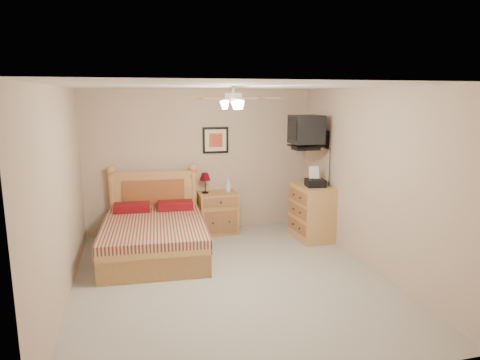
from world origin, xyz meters
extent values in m
plane|color=gray|center=(0.00, 0.00, 0.00)|extent=(4.50, 4.50, 0.00)
cube|color=white|center=(0.00, 0.00, 2.50)|extent=(4.00, 4.50, 0.04)
cube|color=tan|center=(0.00, 2.25, 1.25)|extent=(4.00, 0.04, 2.50)
cube|color=tan|center=(0.00, -2.25, 1.25)|extent=(4.00, 0.04, 2.50)
cube|color=tan|center=(-2.00, 0.00, 1.25)|extent=(0.04, 4.50, 2.50)
cube|color=tan|center=(2.00, 0.00, 1.25)|extent=(0.04, 4.50, 2.50)
cube|color=olive|center=(0.25, 2.00, 0.36)|extent=(0.67, 0.50, 0.72)
imported|color=silver|center=(0.45, 2.05, 0.85)|extent=(0.10, 0.10, 0.26)
cube|color=black|center=(0.27, 2.23, 1.62)|extent=(0.46, 0.04, 0.46)
cube|color=#B38648|center=(1.73, 1.28, 0.46)|extent=(0.58, 0.80, 0.92)
imported|color=#C0B19B|center=(1.68, 1.56, 0.93)|extent=(0.23, 0.29, 0.03)
imported|color=gray|center=(1.68, 1.55, 0.95)|extent=(0.26, 0.29, 0.02)
camera|label=1|loc=(-1.22, -5.15, 2.38)|focal=32.00mm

